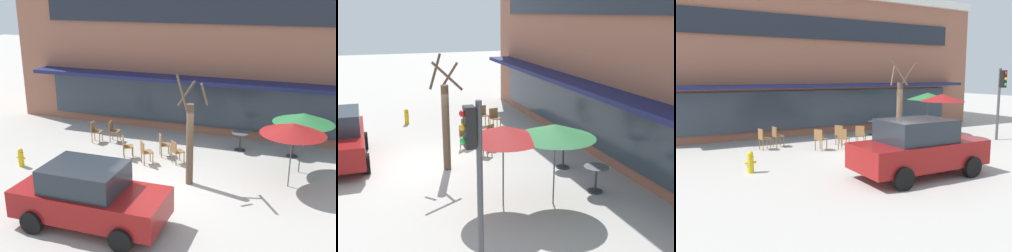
# 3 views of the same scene
# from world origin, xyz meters

# --- Properties ---
(ground_plane) EXTENTS (80.00, 80.00, 0.00)m
(ground_plane) POSITION_xyz_m (0.00, 0.00, 0.00)
(ground_plane) COLOR #ADA8A0
(cafe_table_near_wall) EXTENTS (0.70, 0.70, 0.76)m
(cafe_table_near_wall) POSITION_xyz_m (3.80, 4.49, 0.52)
(cafe_table_near_wall) COLOR #333338
(cafe_table_near_wall) RESTS_ON ground
(cafe_table_streetside) EXTENTS (0.70, 0.70, 0.76)m
(cafe_table_streetside) POSITION_xyz_m (1.74, 4.46, 0.52)
(cafe_table_streetside) COLOR #333338
(cafe_table_streetside) RESTS_ON ground
(patio_umbrella_green_folded) EXTENTS (2.10, 2.10, 2.20)m
(patio_umbrella_green_folded) POSITION_xyz_m (4.12, 3.03, 2.02)
(patio_umbrella_green_folded) COLOR #4C4C51
(patio_umbrella_green_folded) RESTS_ON ground
(patio_umbrella_cream_folded) EXTENTS (2.10, 2.10, 2.20)m
(patio_umbrella_cream_folded) POSITION_xyz_m (3.86, 1.71, 2.02)
(patio_umbrella_cream_folded) COLOR #4C4C51
(patio_umbrella_cream_folded) RESTS_ON ground
(cafe_chair_0) EXTENTS (0.45, 0.45, 0.89)m
(cafe_chair_0) POSITION_xyz_m (-3.61, 3.73, 0.53)
(cafe_chair_0) COLOR olive
(cafe_chair_0) RESTS_ON ground
(cafe_chair_1) EXTENTS (0.46, 0.46, 0.89)m
(cafe_chair_1) POSITION_xyz_m (-4.29, 3.39, 0.53)
(cafe_chair_1) COLOR olive
(cafe_chair_1) RESTS_ON ground
(cafe_chair_2) EXTENTS (0.55, 0.55, 0.89)m
(cafe_chair_2) POSITION_xyz_m (-2.27, 2.18, 0.53)
(cafe_chair_2) COLOR olive
(cafe_chair_2) RESTS_ON ground
(cafe_chair_3) EXTENTS (0.56, 0.56, 0.89)m
(cafe_chair_3) POSITION_xyz_m (-1.35, 1.89, 0.53)
(cafe_chair_3) COLOR olive
(cafe_chair_3) RESTS_ON ground
(cafe_chair_4) EXTENTS (0.57, 0.57, 0.89)m
(cafe_chair_4) POSITION_xyz_m (-0.27, 2.31, 0.53)
(cafe_chair_4) COLOR olive
(cafe_chair_4) RESTS_ON ground
(cafe_chair_5) EXTENTS (0.55, 0.55, 0.89)m
(cafe_chair_5) POSITION_xyz_m (-1.00, 2.85, 0.53)
(cafe_chair_5) COLOR olive
(cafe_chair_5) RESTS_ON ground
(street_tree) EXTENTS (1.00, 0.99, 3.71)m
(street_tree) POSITION_xyz_m (0.70, 0.82, 1.60)
(street_tree) COLOR brown
(street_tree) RESTS_ON ground
(traffic_light_pole) EXTENTS (0.26, 0.44, 3.40)m
(traffic_light_pole) POSITION_xyz_m (6.21, 0.37, 2.30)
(traffic_light_pole) COLOR #47474C
(traffic_light_pole) RESTS_ON ground
(fire_hydrant) EXTENTS (0.36, 0.20, 0.71)m
(fire_hydrant) POSITION_xyz_m (-5.59, 0.14, 0.35)
(fire_hydrant) COLOR gold
(fire_hydrant) RESTS_ON ground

